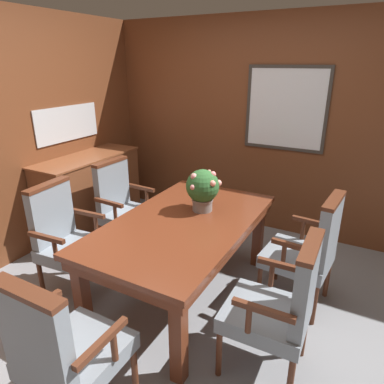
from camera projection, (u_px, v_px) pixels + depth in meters
name	position (u px, v px, depth m)	size (l,w,h in m)	color
ground_plane	(174.00, 307.00, 2.91)	(14.00, 14.00, 0.00)	gray
wall_back	(256.00, 127.00, 4.01)	(7.20, 0.08, 2.45)	brown
wall_left	(7.00, 142.00, 3.31)	(0.08, 7.20, 2.45)	brown
dining_table	(183.00, 231.00, 2.85)	(1.03, 1.76, 0.73)	maroon
chair_left_far	(123.00, 205.00, 3.61)	(0.54, 0.55, 1.00)	#562B19
chair_left_near	(66.00, 237.00, 2.96)	(0.56, 0.56, 1.00)	#562B19
chair_right_far	(308.00, 248.00, 2.77)	(0.56, 0.56, 1.00)	#562B19
chair_head_near	(63.00, 349.00, 1.80)	(0.53, 0.52, 1.00)	#562B19
chair_right_near	(280.00, 305.00, 2.13)	(0.53, 0.54, 1.00)	#562B19
potted_plant	(203.00, 188.00, 2.94)	(0.29, 0.31, 0.37)	gray
sideboard_cabinet	(91.00, 195.00, 4.05)	(0.50, 1.29, 0.94)	brown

